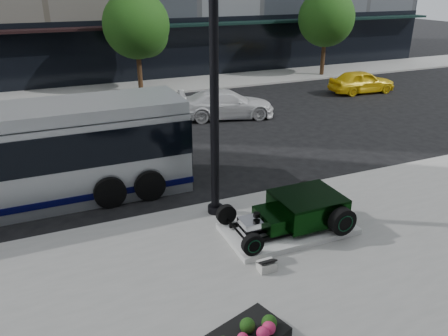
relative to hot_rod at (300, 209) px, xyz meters
name	(u,v)px	position (x,y,z in m)	size (l,w,h in m)	color
ground	(201,178)	(-1.17, 4.38, -0.70)	(120.00, 120.00, 0.00)	black
sidewalk_far	(121,90)	(-1.17, 18.38, -0.64)	(70.00, 4.00, 0.12)	gray
street_trees	(139,28)	(-0.02, 17.45, 3.07)	(29.80, 3.80, 5.70)	black
display_plinth	(288,229)	(-0.33, 0.00, -0.50)	(3.40, 1.80, 0.15)	silver
hot_rod	(300,209)	(0.00, 0.00, 0.00)	(3.22, 2.00, 0.81)	black
info_plaque	(267,265)	(-1.66, -1.27, -0.45)	(0.40, 0.30, 0.31)	silver
lamppost	(214,86)	(-1.71, 1.73, 3.07)	(0.43, 0.43, 7.89)	black
white_sedan	(226,104)	(2.52, 10.64, -0.02)	(1.90, 4.66, 1.35)	white
yellow_taxi	(362,82)	(12.07, 12.21, -0.02)	(1.60, 3.97, 1.35)	yellow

